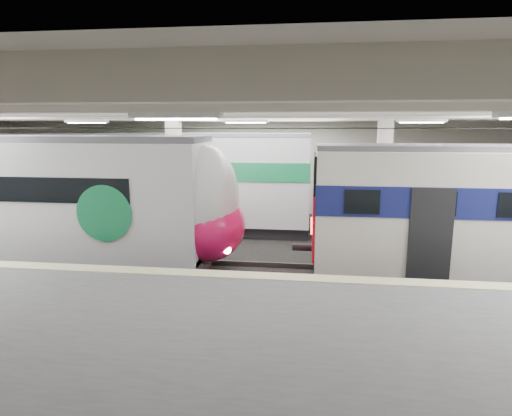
# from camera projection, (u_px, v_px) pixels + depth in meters

# --- Properties ---
(station_hall) EXTENTS (36.00, 24.00, 5.75)m
(station_hall) POSITION_uv_depth(u_px,v_px,m) (226.00, 182.00, 11.84)
(station_hall) COLOR black
(station_hall) RESTS_ON ground
(modern_emu) EXTENTS (13.83, 2.86, 4.46)m
(modern_emu) POSITION_uv_depth(u_px,v_px,m) (60.00, 203.00, 14.49)
(modern_emu) COLOR silver
(modern_emu) RESTS_ON ground
(far_train) EXTENTS (13.99, 2.86, 4.47)m
(far_train) POSITION_uv_depth(u_px,v_px,m) (157.00, 180.00, 19.65)
(far_train) COLOR silver
(far_train) RESTS_ON ground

